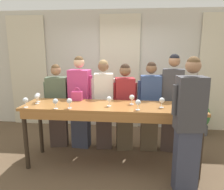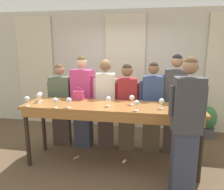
% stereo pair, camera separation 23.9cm
% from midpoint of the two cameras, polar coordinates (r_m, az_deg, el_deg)
% --- Properties ---
extents(ground_plane, '(18.00, 18.00, 0.00)m').
position_cam_midpoint_polar(ground_plane, '(3.92, -1.95, -17.49)').
color(ground_plane, brown).
extents(wall_back, '(12.00, 0.06, 2.80)m').
position_cam_midpoint_polar(wall_back, '(5.30, 0.78, 6.45)').
color(wall_back, beige).
rests_on(wall_back, ground_plane).
extents(curtain_panel_left, '(0.94, 0.03, 2.69)m').
position_cam_midpoint_polar(curtain_panel_left, '(5.91, -22.06, 5.62)').
color(curtain_panel_left, beige).
rests_on(curtain_panel_left, ground_plane).
extents(curtain_panel_center, '(0.94, 0.03, 2.69)m').
position_cam_midpoint_polar(curtain_panel_center, '(5.24, 0.71, 5.77)').
color(curtain_panel_center, beige).
rests_on(curtain_panel_center, ground_plane).
extents(curtain_panel_right, '(0.94, 0.03, 2.69)m').
position_cam_midpoint_polar(curtain_panel_right, '(5.52, 25.15, 4.93)').
color(curtain_panel_right, beige).
rests_on(curtain_panel_right, ground_plane).
extents(tasting_bar, '(2.86, 0.71, 1.04)m').
position_cam_midpoint_polar(tasting_bar, '(3.52, -2.12, -4.55)').
color(tasting_bar, '#9E6633').
rests_on(tasting_bar, ground_plane).
extents(wine_bottle, '(0.08, 0.08, 0.34)m').
position_cam_midpoint_polar(wine_bottle, '(3.31, 14.51, -1.82)').
color(wine_bottle, black).
rests_on(wine_bottle, tasting_bar).
extents(handbag, '(0.18, 0.12, 0.22)m').
position_cam_midpoint_polar(handbag, '(3.89, -10.83, -0.13)').
color(handbag, '#C63870').
rests_on(handbag, tasting_bar).
extents(wine_glass_front_left, '(0.08, 0.08, 0.16)m').
position_cam_midpoint_polar(wine_glass_front_left, '(3.48, 19.63, -1.67)').
color(wine_glass_front_left, white).
rests_on(wine_glass_front_left, tasting_bar).
extents(wine_glass_front_mid, '(0.08, 0.08, 0.16)m').
position_cam_midpoint_polar(wine_glass_front_mid, '(3.41, 10.96, -1.42)').
color(wine_glass_front_mid, white).
rests_on(wine_glass_front_mid, tasting_bar).
extents(wine_glass_front_right, '(0.08, 0.08, 0.16)m').
position_cam_midpoint_polar(wine_glass_front_right, '(3.43, -2.77, -1.12)').
color(wine_glass_front_right, white).
rests_on(wine_glass_front_right, tasting_bar).
extents(wine_glass_center_left, '(0.08, 0.08, 0.16)m').
position_cam_midpoint_polar(wine_glass_center_left, '(3.93, -20.49, -0.14)').
color(wine_glass_center_left, white).
rests_on(wine_glass_center_left, tasting_bar).
extents(wine_glass_center_mid, '(0.08, 0.08, 0.16)m').
position_cam_midpoint_polar(wine_glass_center_mid, '(3.55, 3.30, -0.69)').
color(wine_glass_center_mid, white).
rests_on(wine_glass_center_mid, tasting_bar).
extents(wine_glass_center_right, '(0.08, 0.08, 0.16)m').
position_cam_midpoint_polar(wine_glass_center_right, '(3.83, -20.75, -0.50)').
color(wine_glass_center_right, white).
rests_on(wine_glass_center_right, tasting_bar).
extents(wine_glass_back_left, '(0.08, 0.08, 0.16)m').
position_cam_midpoint_polar(wine_glass_back_left, '(3.23, 4.74, -2.01)').
color(wine_glass_back_left, white).
rests_on(wine_glass_back_left, tasting_bar).
extents(wine_glass_back_mid, '(0.08, 0.08, 0.16)m').
position_cam_midpoint_polar(wine_glass_back_mid, '(3.58, 19.96, -1.28)').
color(wine_glass_back_mid, white).
rests_on(wine_glass_back_mid, tasting_bar).
extents(wine_glass_back_right, '(0.08, 0.08, 0.16)m').
position_cam_midpoint_polar(wine_glass_back_right, '(3.42, -16.50, -1.67)').
color(wine_glass_back_right, white).
rests_on(wine_glass_back_right, tasting_bar).
extents(wine_glass_near_host, '(0.08, 0.08, 0.16)m').
position_cam_midpoint_polar(wine_glass_near_host, '(3.39, -13.07, -1.60)').
color(wine_glass_near_host, white).
rests_on(wine_glass_near_host, tasting_bar).
extents(wine_glass_by_bottle, '(0.08, 0.08, 0.16)m').
position_cam_midpoint_polar(wine_glass_by_bottle, '(3.65, -23.44, -1.33)').
color(wine_glass_by_bottle, white).
rests_on(wine_glass_by_bottle, tasting_bar).
extents(guest_olive_jacket, '(0.51, 0.31, 1.64)m').
position_cam_midpoint_polar(guest_olive_jacket, '(4.43, -15.50, -2.67)').
color(guest_olive_jacket, '#473833').
rests_on(guest_olive_jacket, ground_plane).
extents(guest_pink_top, '(0.51, 0.30, 1.79)m').
position_cam_midpoint_polar(guest_pink_top, '(4.26, -9.89, -1.83)').
color(guest_pink_top, '#383D51').
rests_on(guest_pink_top, ground_plane).
extents(guest_cream_sweater, '(0.47, 0.29, 1.73)m').
position_cam_midpoint_polar(guest_cream_sweater, '(4.17, -3.84, -2.24)').
color(guest_cream_sweater, '#473833').
rests_on(guest_cream_sweater, ground_plane).
extents(guest_striped_shirt, '(0.47, 0.33, 1.66)m').
position_cam_midpoint_polar(guest_striped_shirt, '(4.13, 1.68, -2.97)').
color(guest_striped_shirt, brown).
rests_on(guest_striped_shirt, ground_plane).
extents(guest_navy_coat, '(0.48, 0.23, 1.70)m').
position_cam_midpoint_polar(guest_navy_coat, '(4.12, 8.25, -2.78)').
color(guest_navy_coat, brown).
rests_on(guest_navy_coat, ground_plane).
extents(guest_beige_cap, '(0.49, 0.28, 1.84)m').
position_cam_midpoint_polar(guest_beige_cap, '(4.13, 13.78, -1.78)').
color(guest_beige_cap, '#473833').
rests_on(guest_beige_cap, ground_plane).
extents(host_pouring, '(0.47, 0.28, 1.84)m').
position_cam_midpoint_polar(host_pouring, '(3.01, 17.22, -7.65)').
color(host_pouring, '#383D51').
rests_on(host_pouring, ground_plane).
extents(potted_plant, '(0.35, 0.35, 0.69)m').
position_cam_midpoint_polar(potted_plant, '(5.31, 21.19, -5.90)').
color(potted_plant, '#4C4C51').
rests_on(potted_plant, ground_plane).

